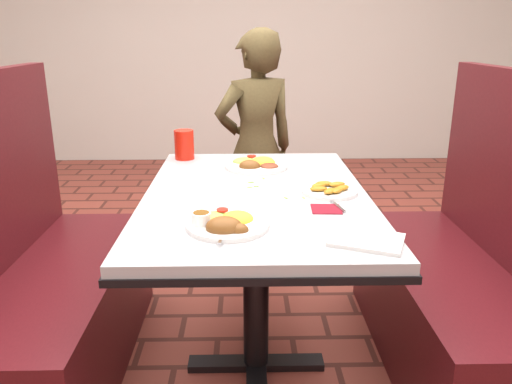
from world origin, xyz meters
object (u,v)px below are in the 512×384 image
at_px(booth_bench_left, 49,297).
at_px(red_tumbler, 184,145).
at_px(booth_bench_right, 459,292).
at_px(near_dinner_plate, 226,219).
at_px(plantain_plate, 329,190).
at_px(far_dinner_plate, 256,162).
at_px(dining_table, 256,217).
at_px(diner_person, 256,149).

relative_size(booth_bench_left, red_tumbler, 9.06).
relative_size(booth_bench_right, near_dinner_plate, 4.90).
height_order(booth_bench_left, plantain_plate, booth_bench_left).
bearing_deg(near_dinner_plate, far_dinner_plate, 81.29).
xyz_separation_m(booth_bench_left, red_tumbler, (0.48, 0.51, 0.49)).
bearing_deg(booth_bench_right, booth_bench_left, 180.00).
distance_m(dining_table, diner_person, 1.08).
height_order(booth_bench_left, far_dinner_plate, booth_bench_left).
xyz_separation_m(dining_table, red_tumbler, (-0.32, 0.51, 0.16)).
bearing_deg(booth_bench_left, plantain_plate, -0.92).
height_order(diner_person, plantain_plate, diner_person).
height_order(dining_table, red_tumbler, red_tumbler).
xyz_separation_m(dining_table, far_dinner_plate, (0.01, 0.34, 0.12)).
relative_size(diner_person, red_tumbler, 10.04).
bearing_deg(near_dinner_plate, red_tumbler, 104.37).
distance_m(diner_person, plantain_plate, 1.13).
xyz_separation_m(booth_bench_right, diner_person, (-0.78, 1.08, 0.34)).
bearing_deg(booth_bench_right, diner_person, 125.75).
bearing_deg(plantain_plate, far_dinner_plate, 125.34).
bearing_deg(plantain_plate, booth_bench_left, 179.08).
bearing_deg(far_dinner_plate, booth_bench_left, -156.95).
bearing_deg(dining_table, near_dinner_plate, -105.55).
bearing_deg(diner_person, far_dinner_plate, 66.65).
bearing_deg(far_dinner_plate, booth_bench_right, -23.53).
relative_size(dining_table, red_tumbler, 9.15).
bearing_deg(far_dinner_plate, dining_table, -91.54).
bearing_deg(dining_table, red_tumbler, 121.87).
xyz_separation_m(booth_bench_left, diner_person, (0.82, 1.08, 0.34)).
distance_m(far_dinner_plate, red_tumbler, 0.37).
bearing_deg(plantain_plate, near_dinner_plate, -137.62).
relative_size(diner_person, plantain_plate, 6.62).
distance_m(plantain_plate, red_tumbler, 0.78).
distance_m(booth_bench_right, near_dinner_plate, 1.06).
bearing_deg(red_tumbler, booth_bench_right, -24.49).
relative_size(booth_bench_right, diner_person, 0.90).
bearing_deg(booth_bench_left, far_dinner_plate, 23.05).
height_order(dining_table, far_dinner_plate, far_dinner_plate).
height_order(booth_bench_right, near_dinner_plate, booth_bench_right).
height_order(booth_bench_left, booth_bench_right, same).
xyz_separation_m(booth_bench_left, far_dinner_plate, (0.81, 0.34, 0.44)).
distance_m(dining_table, booth_bench_left, 0.86).
bearing_deg(dining_table, booth_bench_left, 180.00).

